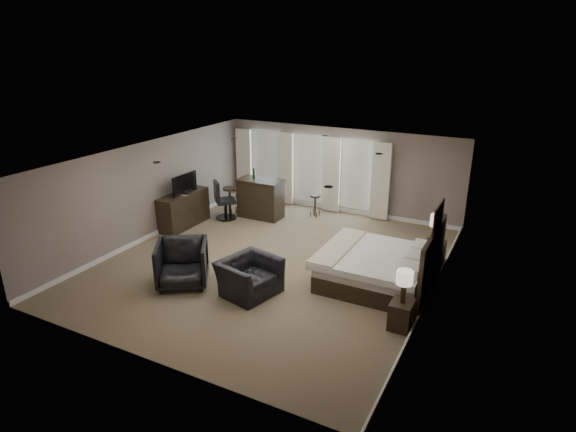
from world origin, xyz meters
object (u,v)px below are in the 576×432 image
at_px(desk_chair, 225,200).
at_px(bar_stool_left, 230,201).
at_px(armchair_near, 249,271).
at_px(armchair_far, 182,261).
at_px(bed, 380,253).
at_px(tv, 182,191).
at_px(lamp_near, 404,287).
at_px(bar_stool_right, 315,206).
at_px(bar_counter, 261,198).
at_px(nightstand_near, 401,315).
at_px(lamp_far, 437,229).
at_px(dresser, 184,210).
at_px(nightstand_far, 434,255).

bearing_deg(desk_chair, bar_stool_left, -30.01).
distance_m(armchair_near, armchair_far, 1.54).
distance_m(bed, tv, 6.10).
xyz_separation_m(tv, bar_stool_left, (0.60, 1.45, -0.63)).
bearing_deg(bed, lamp_near, -58.46).
height_order(armchair_far, bar_stool_right, armchair_far).
relative_size(tv, bar_counter, 0.73).
relative_size(tv, bar_stool_right, 1.46).
xyz_separation_m(nightstand_near, bar_stool_right, (-3.91, 4.76, 0.07)).
bearing_deg(lamp_near, lamp_far, 90.00).
distance_m(lamp_far, bar_stool_left, 6.40).
height_order(lamp_near, bar_stool_left, lamp_near).
bearing_deg(bar_counter, tv, -133.66).
bearing_deg(armchair_near, tv, 69.96).
height_order(armchair_near, bar_stool_left, armchair_near).
height_order(nightstand_near, bar_stool_right, bar_stool_right).
bearing_deg(tv, nightstand_near, -108.44).
distance_m(armchair_far, bar_stool_left, 4.57).
distance_m(armchair_near, bar_counter, 4.66).
bearing_deg(desk_chair, tv, 98.54).
xyz_separation_m(bed, dresser, (-6.03, 0.86, -0.25)).
xyz_separation_m(nightstand_far, lamp_near, (0.00, -2.90, 0.55)).
bearing_deg(desk_chair, bar_counter, -101.24).
relative_size(armchair_far, bar_stool_left, 1.29).
relative_size(armchair_far, bar_counter, 0.80).
xyz_separation_m(dresser, armchair_far, (2.23, -2.82, 0.05)).
distance_m(bar_stool_right, desk_chair, 2.70).
bearing_deg(lamp_far, armchair_near, -136.05).
height_order(bed, tv, bed).
distance_m(lamp_near, bar_stool_right, 6.18).
distance_m(nightstand_near, armchair_far, 4.73).
height_order(nightstand_near, desk_chair, desk_chair).
height_order(lamp_near, bar_stool_right, lamp_near).
distance_m(dresser, bar_counter, 2.28).
bearing_deg(armchair_far, bar_counter, 65.36).
distance_m(nightstand_far, lamp_far, 0.65).
bearing_deg(nightstand_far, nightstand_near, -90.00).
height_order(nightstand_near, lamp_far, lamp_far).
relative_size(lamp_near, bar_stool_right, 0.93).
xyz_separation_m(bar_counter, bar_stool_right, (1.44, 0.80, -0.25)).
distance_m(bar_counter, desk_chair, 1.05).
distance_m(nightstand_near, armchair_near, 3.21).
xyz_separation_m(bed, lamp_far, (0.89, 1.45, 0.22)).
distance_m(bed, bar_counter, 5.12).
relative_size(dresser, armchair_near, 1.45).
bearing_deg(tv, armchair_near, -123.69).
height_order(dresser, tv, tv).
height_order(nightstand_far, bar_stool_right, bar_stool_right).
relative_size(lamp_near, lamp_far, 0.92).
relative_size(bar_counter, desk_chair, 1.15).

